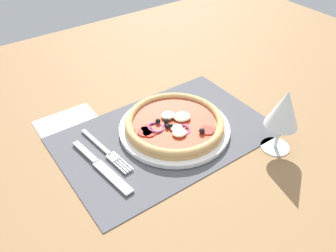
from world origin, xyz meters
TOP-DOWN VIEW (x-y plane):
  - ground_plane at (0.00, 0.00)cm, footprint 190.00×140.00cm
  - placemat at (0.00, 0.00)cm, footprint 48.28×31.02cm
  - plate at (-2.67, -0.17)cm, footprint 25.95×25.95cm
  - pizza at (-2.63, -0.11)cm, footprint 23.22×23.22cm
  - fork at (13.93, -2.07)cm, footprint 3.54×18.06cm
  - knife at (17.06, 1.13)cm, footprint 4.24×20.04cm
  - wine_glass at (-17.75, 17.56)cm, footprint 7.20×7.20cm
  - napkin at (16.72, -16.22)cm, footprint 14.61×13.20cm

SIDE VIEW (x-z plane):
  - ground_plane at x=0.00cm, z-range -2.40..0.00cm
  - napkin at x=16.72cm, z-range 0.00..0.36cm
  - placemat at x=0.00cm, z-range 0.00..0.40cm
  - fork at x=13.93cm, z-range 0.40..0.84cm
  - knife at x=17.06cm, z-range 0.35..0.96cm
  - plate at x=-2.67cm, z-range 0.40..1.45cm
  - pizza at x=-2.63cm, z-range 1.23..3.86cm
  - wine_glass at x=-17.75cm, z-range 2.75..17.65cm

